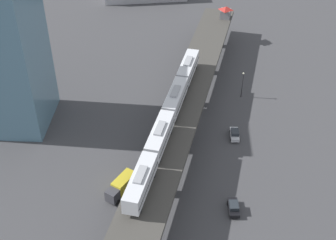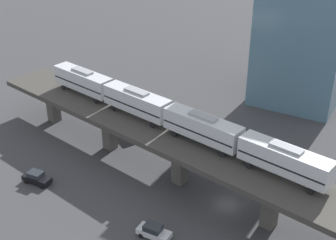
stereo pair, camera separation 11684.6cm
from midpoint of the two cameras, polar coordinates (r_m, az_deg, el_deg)
ground_plane at (r=67.44m, az=54.25°, el=-41.24°), size 400.00×400.00×0.00m
elevated_viaduct at (r=62.57m, az=56.87°, el=-38.46°), size 25.51×91.94×7.23m
subway_train at (r=56.24m, az=45.15°, el=-34.27°), size 12.09×49.44×4.45m
street_car_black at (r=54.91m, az=21.64°, el=-48.52°), size 2.18×4.51×1.89m
street_car_silver at (r=60.84m, az=52.98°, el=-50.12°), size 2.02×4.44×1.89m
delivery_truck at (r=63.85m, az=29.12°, el=-30.71°), size 5.45×7.39×3.20m
office_tower at (r=79.40m, az=48.93°, el=-8.87°), size 16.00×16.00×36.00m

